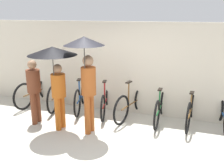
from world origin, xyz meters
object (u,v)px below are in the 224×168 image
object	(u,v)px
pedestrian_trailing	(86,63)
parked_bicycle_1	(58,94)
parked_bicycle_0	(36,91)
parked_bicycle_2	(81,97)
parked_bicycle_6	(191,110)
parked_bicycle_4	(132,103)
parked_bicycle_7	(224,115)
pedestrian_leading	(34,87)
parked_bicycle_3	(106,100)
parked_bicycle_5	(160,107)
pedestrian_center	(54,64)

from	to	relation	value
pedestrian_trailing	parked_bicycle_1	bearing A→B (deg)	-34.88
parked_bicycle_0	parked_bicycle_2	xyz separation A→B (m)	(1.45, -0.03, -0.01)
parked_bicycle_6	pedestrian_trailing	bearing A→B (deg)	124.35
parked_bicycle_4	pedestrian_trailing	distance (m)	1.86
parked_bicycle_6	parked_bicycle_7	xyz separation A→B (m)	(0.73, 0.01, -0.03)
parked_bicycle_0	pedestrian_leading	bearing A→B (deg)	-138.70
parked_bicycle_1	parked_bicycle_3	bearing A→B (deg)	-103.01
parked_bicycle_1	parked_bicycle_5	distance (m)	2.92
parked_bicycle_2	pedestrian_trailing	world-z (taller)	pedestrian_trailing
parked_bicycle_1	pedestrian_leading	world-z (taller)	pedestrian_leading
parked_bicycle_1	parked_bicycle_6	world-z (taller)	parked_bicycle_1
parked_bicycle_4	pedestrian_trailing	xyz separation A→B (m)	(-0.70, -1.22, 1.22)
parked_bicycle_2	pedestrian_leading	size ratio (longest dim) A/B	1.07
parked_bicycle_0	pedestrian_leading	xyz separation A→B (m)	(0.77, -1.14, 0.51)
pedestrian_center	parked_bicycle_7	bearing A→B (deg)	-155.25
parked_bicycle_5	pedestrian_trailing	xyz separation A→B (m)	(-1.43, -1.18, 1.23)
parked_bicycle_2	parked_bicycle_6	bearing A→B (deg)	-104.91
parked_bicycle_2	parked_bicycle_4	distance (m)	1.46
parked_bicycle_6	pedestrian_leading	distance (m)	3.79
parked_bicycle_1	parked_bicycle_5	xyz separation A→B (m)	(2.91, -0.09, -0.02)
parked_bicycle_3	parked_bicycle_7	xyz separation A→B (m)	(2.92, -0.02, -0.02)
parked_bicycle_5	parked_bicycle_3	bearing A→B (deg)	88.14
parked_bicycle_1	pedestrian_leading	distance (m)	1.25
pedestrian_trailing	parked_bicycle_6	bearing A→B (deg)	-144.94
pedestrian_center	pedestrian_trailing	xyz separation A→B (m)	(0.72, 0.06, 0.06)
parked_bicycle_5	pedestrian_leading	bearing A→B (deg)	110.86
parked_bicycle_0	parked_bicycle_3	xyz separation A→B (m)	(2.18, -0.03, -0.03)
pedestrian_leading	pedestrian_trailing	distance (m)	1.60
parked_bicycle_3	pedestrian_trailing	size ratio (longest dim) A/B	0.78
parked_bicycle_0	parked_bicycle_2	distance (m)	1.46
parked_bicycle_5	parked_bicycle_6	distance (m)	0.73
pedestrian_leading	parked_bicycle_5	bearing A→B (deg)	-161.24
parked_bicycle_5	parked_bicycle_6	size ratio (longest dim) A/B	0.99
parked_bicycle_7	pedestrian_center	size ratio (longest dim) A/B	0.84
parked_bicycle_3	pedestrian_leading	size ratio (longest dim) A/B	1.08
parked_bicycle_0	parked_bicycle_1	xyz separation A→B (m)	(0.73, -0.01, -0.00)
parked_bicycle_1	parked_bicycle_3	size ratio (longest dim) A/B	1.01
parked_bicycle_4	pedestrian_trailing	size ratio (longest dim) A/B	0.83
parked_bicycle_6	pedestrian_trailing	distance (m)	2.76
parked_bicycle_4	pedestrian_leading	bearing A→B (deg)	130.34
parked_bicycle_1	parked_bicycle_4	world-z (taller)	parked_bicycle_1
parked_bicycle_2	parked_bicycle_4	bearing A→B (deg)	-105.40
parked_bicycle_1	parked_bicycle_3	world-z (taller)	parked_bicycle_3
parked_bicycle_6	parked_bicycle_2	bearing A→B (deg)	94.34
parked_bicycle_1	pedestrian_center	bearing A→B (deg)	-162.29
parked_bicycle_1	parked_bicycle_2	bearing A→B (deg)	-103.87
parked_bicycle_3	pedestrian_center	bearing A→B (deg)	139.41
parked_bicycle_2	parked_bicycle_0	bearing A→B (deg)	74.55
parked_bicycle_7	parked_bicycle_6	bearing A→B (deg)	85.80
parked_bicycle_5	pedestrian_trailing	distance (m)	2.23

